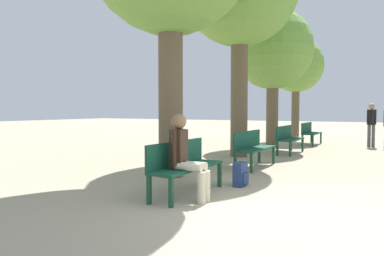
% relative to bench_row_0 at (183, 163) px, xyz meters
% --- Properties ---
extents(ground_plane, '(80.00, 80.00, 0.00)m').
position_rel_bench_row_0_xyz_m(ground_plane, '(2.03, -0.35, -0.53)').
color(ground_plane, tan).
extents(bench_row_0, '(0.48, 1.75, 0.89)m').
position_rel_bench_row_0_xyz_m(bench_row_0, '(0.00, 0.00, 0.00)').
color(bench_row_0, '#144733').
rests_on(bench_row_0, ground_plane).
extents(bench_row_1, '(0.48, 1.75, 0.89)m').
position_rel_bench_row_0_xyz_m(bench_row_1, '(0.00, 3.36, 0.00)').
color(bench_row_1, '#144733').
rests_on(bench_row_1, ground_plane).
extents(bench_row_2, '(0.48, 1.75, 0.89)m').
position_rel_bench_row_0_xyz_m(bench_row_2, '(0.00, 6.71, 0.00)').
color(bench_row_2, '#144733').
rests_on(bench_row_2, ground_plane).
extents(bench_row_3, '(0.48, 1.75, 0.89)m').
position_rel_bench_row_0_xyz_m(bench_row_3, '(0.00, 10.07, 0.00)').
color(bench_row_3, '#144733').
rests_on(bench_row_3, ground_plane).
extents(tree_row_2, '(3.01, 3.01, 5.19)m').
position_rel_bench_row_0_xyz_m(tree_row_2, '(-1.08, 8.51, 3.11)').
color(tree_row_2, brown).
rests_on(tree_row_2, ground_plane).
extents(tree_row_3, '(2.50, 2.50, 4.71)m').
position_rel_bench_row_0_xyz_m(tree_row_3, '(-1.08, 12.10, 2.88)').
color(tree_row_3, brown).
rests_on(tree_row_3, ground_plane).
extents(person_seated, '(0.63, 0.36, 1.36)m').
position_rel_bench_row_0_xyz_m(person_seated, '(0.24, -0.33, 0.19)').
color(person_seated, beige).
rests_on(person_seated, ground_plane).
extents(backpack, '(0.21, 0.33, 0.44)m').
position_rel_bench_row_0_xyz_m(backpack, '(0.60, 1.07, -0.31)').
color(backpack, navy).
rests_on(backpack, ground_plane).
extents(pedestrian_mid, '(0.33, 0.28, 1.65)m').
position_rel_bench_row_0_xyz_m(pedestrian_mid, '(2.22, 10.35, 0.41)').
color(pedestrian_mid, '#4C4C4C').
rests_on(pedestrian_mid, ground_plane).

